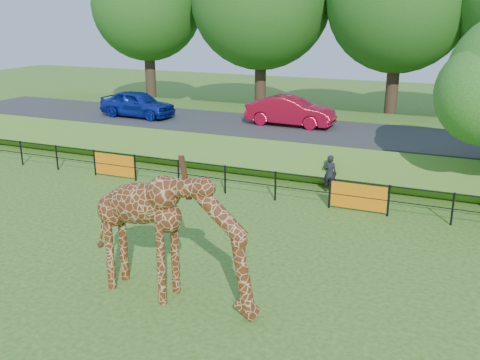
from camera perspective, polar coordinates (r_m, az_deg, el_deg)
The scene contains 8 objects.
ground at distance 12.93m, azimuth -8.53°, elevation -13.23°, with size 90.00×90.00×0.00m, color #2F5F17.
giraffe at distance 12.49m, azimuth -7.25°, elevation -6.11°, with size 4.46×0.82×3.19m, color #552711, non-canonical shape.
perimeter_fence at distance 19.34m, azimuth 3.79°, elevation -0.64°, with size 28.07×0.10×1.10m, color black, non-canonical shape.
embankment at distance 26.26m, azimuth 9.29°, elevation 4.28°, with size 40.00×9.00×1.30m, color #2F5F17.
road at distance 24.68m, azimuth 8.51°, elevation 5.16°, with size 40.00×5.00×0.12m, color #2E2E30.
car_blue at distance 27.91m, azimuth -10.89°, elevation 8.00°, with size 1.59×3.94×1.34m, color #152CAE.
car_red at distance 25.41m, azimuth 5.41°, elevation 7.34°, with size 1.44×4.14×1.36m, color red.
visitor at distance 20.46m, azimuth 9.55°, elevation 0.68°, with size 0.53×0.35×1.45m, color black.
Camera 1 is at (6.03, -9.36, 6.58)m, focal length 40.00 mm.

